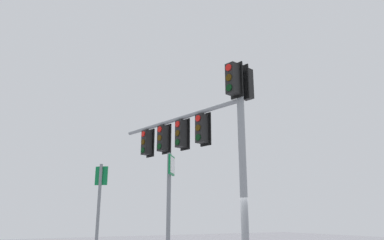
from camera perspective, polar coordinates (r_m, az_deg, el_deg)
The scene contains 3 objects.
signal_mast_assembly at distance 11.15m, azimuth 1.47°, elevation -1.94°, with size 1.85×5.81×6.27m.
route_sign_primary at distance 6.19m, azimuth -3.69°, elevation -16.56°, with size 0.25×0.31×3.09m.
route_sign_secondary at distance 8.39m, azimuth -14.70°, elevation -15.53°, with size 0.24×0.21×3.17m.
Camera 1 is at (5.82, 8.71, 2.02)m, focal length 33.70 mm.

